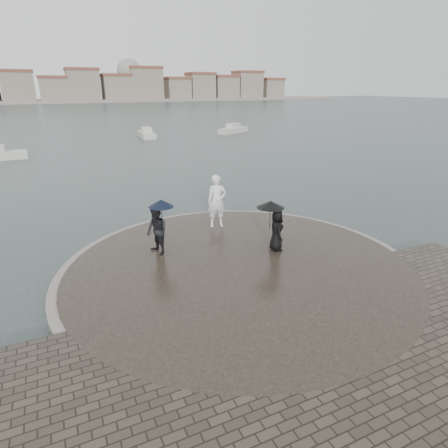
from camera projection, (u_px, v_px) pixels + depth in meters
ground at (298, 328)px, 10.29m from camera, size 400.00×400.00×0.00m
kerb_ring at (240, 270)px, 13.20m from camera, size 12.50×12.50×0.32m
quay_tip at (240, 269)px, 13.20m from camera, size 11.90×11.90×0.36m
statue at (217, 201)px, 16.38m from camera, size 0.95×0.73×2.32m
visitor_left at (158, 226)px, 13.70m from camera, size 1.17×1.08×2.04m
visitor_right at (275, 222)px, 13.96m from camera, size 1.13×1.07×1.95m
far_skyline at (35, 88)px, 142.33m from camera, size 260.00×20.00×37.00m
boats at (143, 138)px, 45.04m from camera, size 34.39×13.68×1.50m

